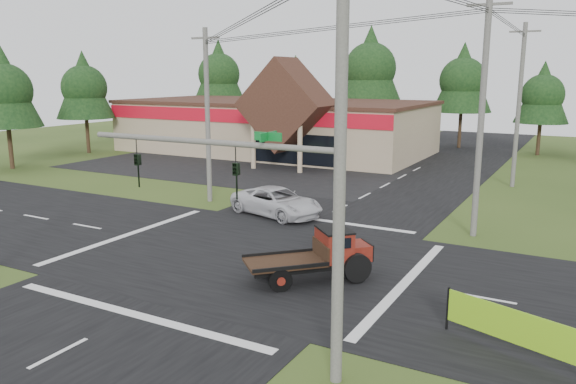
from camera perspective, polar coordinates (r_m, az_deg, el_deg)
The scene contains 20 objects.
ground at distance 24.77m, azimuth -4.03°, elevation -6.50°, with size 120.00×120.00×0.00m, color #33491A.
road_ns at distance 24.76m, azimuth -4.03°, elevation -6.48°, with size 12.00×120.00×0.02m, color black.
road_ew at distance 24.76m, azimuth -4.03°, elevation -6.48°, with size 120.00×12.00×0.02m, color black.
parking_apron at distance 47.72m, azimuth -5.86°, elevation 2.44°, with size 28.00×14.00×0.02m, color black.
cvs_building at distance 57.15m, azimuth -1.30°, elevation 6.85°, with size 30.40×18.20×9.19m.
traffic_signal_mast at distance 14.47m, azimuth -0.92°, elevation -1.61°, with size 8.12×0.24×7.00m.
utility_pole_nr at distance 13.49m, azimuth 5.29°, elevation 2.61°, with size 2.00×0.30×11.00m.
utility_pole_nw at distance 34.73m, azimuth -8.18°, elevation 7.79°, with size 2.00×0.30×10.50m.
utility_pole_ne at distance 28.20m, azimuth 19.06°, elevation 7.36°, with size 2.00×0.30×11.50m.
utility_pole_n at distance 42.05m, azimuth 22.40°, elevation 8.20°, with size 2.00×0.30×11.20m.
tree_row_a at distance 73.47m, azimuth -7.04°, elevation 12.00°, with size 6.72×6.72×12.12m.
tree_row_b at distance 69.90m, azimuth 0.77°, elevation 10.99°, with size 5.60×5.60×10.10m.
tree_row_c at distance 64.86m, azimuth 8.37°, elevation 12.58°, with size 7.28×7.28×13.13m.
tree_row_d at distance 63.04m, azimuth 17.36°, elevation 10.98°, with size 6.16×6.16×11.11m.
tree_row_e at distance 59.94m, azimuth 24.47°, elevation 9.15°, with size 5.04×5.04×9.09m.
tree_side_w at distance 59.87m, azimuth -20.02°, elevation 10.14°, with size 5.60×5.60×10.10m.
tree_side_w_near at distance 52.11m, azimuth -26.86°, elevation 9.43°, with size 5.60×5.60×10.10m.
antique_flatbed_truck at distance 21.58m, azimuth 2.27°, elevation -6.44°, with size 1.86×4.87×2.03m, color #5C150D, non-canonical shape.
roadside_banner at distance 17.52m, azimuth 21.60°, elevation -12.91°, with size 4.10×0.12×1.40m, color #79B518, non-canonical shape.
white_pickup at distance 31.51m, azimuth -1.16°, elevation -0.99°, with size 2.58×5.60×1.56m, color silver.
Camera 1 is at (12.78, -19.72, 7.80)m, focal length 35.00 mm.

